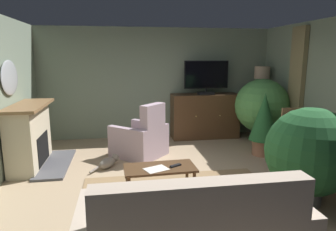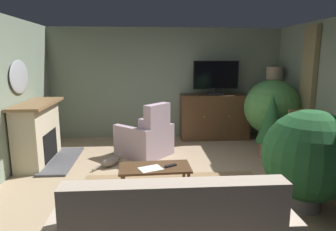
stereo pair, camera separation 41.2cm
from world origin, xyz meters
name	(u,v)px [view 1 (the left image)]	position (x,y,z in m)	size (l,w,h in m)	color
ground_plane	(180,183)	(0.00, 0.00, -0.02)	(6.10, 6.27, 0.04)	tan
wall_back	(157,83)	(0.00, 2.88, 1.30)	(6.10, 0.10, 2.60)	gray
curtain_panel_far	(297,82)	(2.69, 1.33, 1.43)	(0.10, 0.44, 2.19)	#8E7F56
rug_central	(180,199)	(-0.11, -0.55, 0.01)	(2.75, 1.84, 0.01)	#8E704C
fireplace	(31,137)	(-2.47, 1.12, 0.54)	(0.90, 1.51, 1.13)	#4C4C51
wall_mirror_oval	(10,78)	(-2.72, 1.12, 1.59)	(0.06, 0.79, 0.59)	#B2B7BF
tv_cabinet	(205,117)	(1.11, 2.53, 0.51)	(1.60, 0.57, 1.06)	#352315
television	(206,77)	(1.11, 2.48, 1.47)	(1.05, 0.20, 0.79)	black
coffee_table	(160,171)	(-0.39, -0.50, 0.40)	(0.98, 0.51, 0.46)	#4C331E
tv_remote	(176,166)	(-0.17, -0.51, 0.48)	(0.17, 0.05, 0.02)	black
folded_newspaper	(156,169)	(-0.45, -0.58, 0.47)	(0.30, 0.22, 0.01)	silver
armchair_facing_sofa	(141,140)	(-0.51, 1.38, 0.33)	(1.21, 1.21, 1.06)	#AD93A3
side_chair_beside_plant	(326,153)	(2.15, -0.44, 0.51)	(0.52, 0.53, 0.94)	brown
side_chair_nearest_door	(295,137)	(2.15, 0.39, 0.54)	(0.49, 0.46, 1.04)	brown
potted_plant_leafy_by_curtain	(262,106)	(2.19, 1.79, 0.86)	(1.18, 1.18, 1.46)	beige
potted_plant_tall_palm_by_window	(264,121)	(1.89, 1.06, 0.69)	(0.56, 0.56, 1.24)	#99664C
potted_plant_small_fern_corner	(310,152)	(1.53, -0.92, 0.71)	(1.15, 1.15, 1.30)	slate
cat	(108,162)	(-1.13, 0.84, 0.10)	(0.50, 0.53, 0.20)	gray
floor_lamp	(262,81)	(2.47, 2.41, 1.36)	(0.36, 0.36, 1.70)	#4C4233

